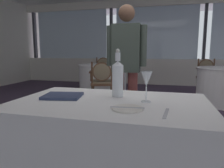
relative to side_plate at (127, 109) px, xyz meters
name	(u,v)px	position (x,y,z in m)	size (l,w,h in m)	color
ground_plane	(135,135)	(-0.15, 1.46, -0.77)	(15.50, 15.50, 0.00)	#47384C
window_wall_far	(155,51)	(-0.15, 5.94, 0.34)	(9.52, 0.14, 2.77)	silver
foreground_table	(110,155)	(-0.15, 0.17, -0.39)	(1.28, 0.82, 0.76)	white
side_plate	(127,109)	(0.00, 0.00, 0.00)	(0.18, 0.18, 0.01)	silver
butter_knife	(127,108)	(0.00, 0.00, 0.01)	(0.19, 0.02, 0.00)	silver
dinner_fork	(166,113)	(0.21, -0.03, 0.00)	(0.19, 0.02, 0.00)	silver
water_bottle	(118,78)	(-0.13, 0.33, 0.13)	(0.08, 0.08, 0.34)	white
wine_glass	(146,80)	(0.09, 0.21, 0.14)	(0.07, 0.07, 0.20)	white
menu_book	(63,96)	(-0.51, 0.20, 0.01)	(0.26, 0.21, 0.02)	#2D3856
dining_chair_0_1	(207,74)	(1.24, 4.58, -0.23)	(0.60, 0.54, 0.91)	brown
background_table_1	(103,79)	(-1.37, 4.02, -0.39)	(1.25, 1.25, 0.76)	white
dining_chair_1_0	(103,70)	(-1.66, 5.03, -0.23)	(0.62, 0.57, 0.91)	brown
dining_chair_1_1	(102,79)	(-1.08, 3.02, -0.25)	(0.62, 0.57, 0.88)	brown
diner_person_0	(126,62)	(-0.31, 1.59, 0.19)	(0.53, 0.21, 1.68)	brown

